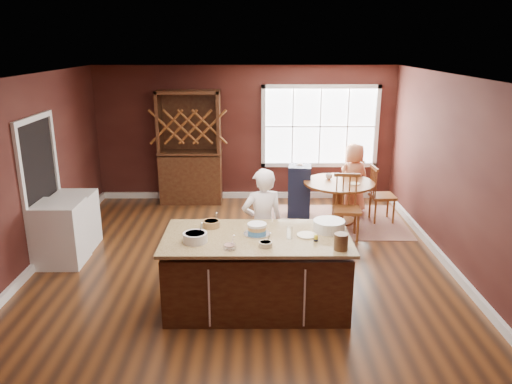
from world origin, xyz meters
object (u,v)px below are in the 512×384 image
dining_table (339,193)px  dryer (76,220)px  washer (61,234)px  chair_east (383,194)px  chair_north (349,184)px  high_chair (299,190)px  baker (262,225)px  seated_woman (353,178)px  hutch (190,148)px  kitchen_island (257,273)px  chair_south (347,207)px  toddler (295,174)px  layer_cake (257,229)px

dining_table → dryer: bearing=-165.7°
washer → chair_east: bearing=19.1°
chair_east → washer: bearing=105.6°
chair_north → high_chair: bearing=1.9°
baker → seated_woman: (1.75, 2.75, -0.11)m
hutch → dryer: hutch is taller
kitchen_island → chair_east: size_ratio=2.14×
chair_south → kitchen_island: bearing=-120.3°
toddler → hutch: bearing=157.4°
toddler → dining_table: bearing=-25.0°
kitchen_island → chair_south: 2.67m
high_chair → baker: bearing=-99.4°
layer_cake → chair_east: 3.75m
dryer → layer_cake: bearing=-32.5°
chair_east → baker: bearing=132.2°
dining_table → chair_north: size_ratio=1.28×
chair_south → high_chair: chair_south is taller
dining_table → layer_cake: layer_cake is taller
toddler → washer: toddler is taller
layer_cake → chair_north: layer_cake is taller
chair_south → seated_woman: size_ratio=0.80×
seated_woman → washer: seated_woman is taller
baker → layer_cake: baker is taller
high_chair → toddler: (-0.08, 0.03, 0.31)m
dining_table → baker: size_ratio=0.81×
dryer → chair_east: bearing=12.5°
toddler → chair_east: bearing=-11.6°
chair_east → chair_south: 1.13m
seated_woman → dryer: 4.96m
high_chair → dryer: bearing=-152.1°
dryer → baker: bearing=-21.0°
dryer → kitchen_island: bearing=-33.4°
seated_woman → dryer: seated_woman is taller
layer_cake → hutch: bearing=107.6°
toddler → hutch: hutch is taller
layer_cake → toddler: (0.73, 3.27, -0.18)m
hutch → washer: 3.39m
toddler → kitchen_island: bearing=-102.4°
chair_east → hutch: bearing=68.5°
high_chair → toddler: high_chair is taller
chair_south → toddler: 1.38m
dining_table → chair_north: bearing=67.3°
kitchen_island → dryer: kitchen_island is taller
kitchen_island → toddler: size_ratio=8.58×
dining_table → seated_woman: bearing=56.1°
layer_cake → chair_south: (1.49, 2.15, -0.45)m
layer_cake → toddler: bearing=77.4°
chair_south → hutch: hutch is taller
chair_south → toddler: (-0.76, 1.12, 0.27)m
baker → chair_north: size_ratio=1.59×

